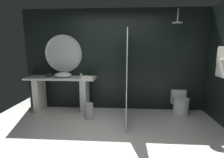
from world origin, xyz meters
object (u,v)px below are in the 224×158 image
rain_shower_head (177,22)px  toilet (180,103)px  folded_hand_towel (88,77)px  vessel_sink (63,75)px  tumbler_cup (81,75)px  tissue_box (49,76)px  waste_bin (89,111)px  round_wall_mirror (63,54)px

rain_shower_head → toilet: 1.97m
folded_hand_towel → toilet: bearing=5.6°
vessel_sink → tumbler_cup: (0.44, 0.05, -0.01)m
tissue_box → waste_bin: (1.10, -0.44, -0.74)m
round_wall_mirror → rain_shower_head: rain_shower_head is taller
waste_bin → folded_hand_towel: (-0.07, 0.28, 0.73)m
rain_shower_head → waste_bin: (-1.99, -0.39, -2.02)m
tumbler_cup → toilet: (2.50, 0.03, -0.69)m
tissue_box → waste_bin: size_ratio=0.42×
waste_bin → folded_hand_towel: bearing=105.0°
tumbler_cup → waste_bin: 0.93m
tissue_box → vessel_sink: bearing=-3.2°
folded_hand_towel → rain_shower_head: bearing=3.1°
vessel_sink → round_wall_mirror: size_ratio=0.43×
tumbler_cup → rain_shower_head: 2.60m
toilet → waste_bin: size_ratio=1.48×
tumbler_cup → folded_hand_towel: size_ratio=0.38×
tumbler_cup → rain_shower_head: size_ratio=0.30×
round_wall_mirror → waste_bin: size_ratio=2.54×
tissue_box → rain_shower_head: bearing=-1.0°
tumbler_cup → toilet: size_ratio=0.17×
vessel_sink → folded_hand_towel: 0.67m
tumbler_cup → round_wall_mirror: round_wall_mirror is taller
tumbler_cup → rain_shower_head: bearing=-2.2°
tissue_box → tumbler_cup: bearing=2.1°
vessel_sink → tumbler_cup: 0.45m
rain_shower_head → waste_bin: rain_shower_head is taller
round_wall_mirror → toilet: 3.25m
toilet → waste_bin: (-2.22, -0.50, -0.06)m
vessel_sink → rain_shower_head: 2.99m
vessel_sink → rain_shower_head: bearing=-0.7°
tumbler_cup → tissue_box: tumbler_cup is taller
tumbler_cup → folded_hand_towel: (0.21, -0.20, -0.02)m
tumbler_cup → tissue_box: (-0.82, -0.03, -0.01)m
vessel_sink → toilet: 3.03m
tissue_box → toilet: 3.39m
tissue_box → rain_shower_head: size_ratio=0.51×
toilet → waste_bin: 2.28m
waste_bin → rain_shower_head: bearing=11.0°
toilet → folded_hand_towel: bearing=-174.4°
tumbler_cup → round_wall_mirror: 0.76m
folded_hand_towel → waste_bin: bearing=-75.0°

